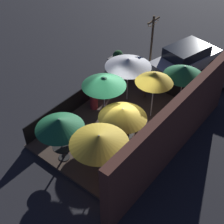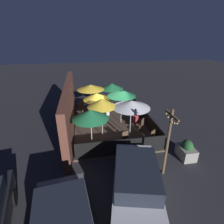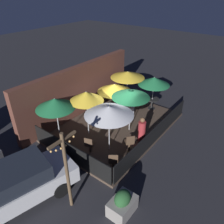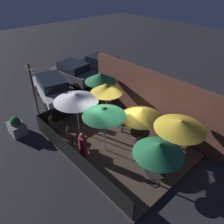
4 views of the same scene
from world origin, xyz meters
name	(u,v)px [view 3 (image 3 of 4)]	position (x,y,z in m)	size (l,w,h in m)	color
ground_plane	(116,127)	(0.00, 0.00, 0.00)	(60.00, 60.00, 0.00)	#26262B
patio_deck	(116,126)	(0.00, 0.00, 0.06)	(7.21, 5.00, 0.12)	#47382D
building_wall	(80,90)	(0.00, 2.73, 1.55)	(8.81, 0.36, 3.10)	brown
fence_front	(155,134)	(0.00, -2.46, 0.59)	(7.01, 0.05, 0.95)	black
fence_side_left	(69,152)	(-3.56, 0.00, 0.59)	(0.05, 4.80, 0.95)	black
patio_umbrella_0	(114,88)	(0.90, 0.80, 1.93)	(2.00, 2.00, 2.04)	#B2B2B7
patio_umbrella_1	(154,81)	(2.99, -0.64, 2.03)	(1.93, 1.93, 2.15)	#B2B2B7
patio_umbrella_2	(131,94)	(0.12, -0.82, 2.34)	(1.97, 1.97, 2.44)	#B2B2B7
patio_umbrella_3	(128,75)	(2.74, 1.13, 2.11)	(2.20, 2.20, 2.19)	#B2B2B7
patio_umbrella_4	(86,96)	(-1.51, 0.73, 2.36)	(1.72, 1.72, 2.49)	#B2B2B7
patio_umbrella_5	(55,103)	(-2.85, 1.47, 2.30)	(1.88, 1.88, 2.44)	#B2B2B7
patio_umbrella_6	(109,111)	(-1.85, -0.95, 2.30)	(2.24, 2.24, 2.39)	#B2B2B7
dining_table_0	(114,107)	(0.90, 0.80, 0.69)	(0.95, 0.95, 0.71)	black
dining_table_1	(152,101)	(2.99, -0.64, 0.68)	(0.85, 0.85, 0.70)	black
patio_chair_0	(114,94)	(2.40, 1.94, 0.61)	(0.56, 0.56, 0.91)	#4C3828
patio_chair_1	(113,161)	(-2.83, -1.93, 0.63)	(0.56, 0.56, 0.93)	#4C3828
patio_chair_2	(101,117)	(-0.43, 0.78, 0.62)	(0.41, 0.41, 0.91)	#4C3828
patio_chair_3	(130,142)	(-1.37, -1.81, 0.65)	(0.56, 0.56, 0.95)	#4C3828
patio_chair_4	(89,144)	(-2.63, -0.38, 0.62)	(0.51, 0.51, 0.92)	#4C3828
patron_0	(142,130)	(-0.26, -1.81, 0.72)	(0.45, 0.45, 1.33)	maroon
patron_1	(132,107)	(1.54, -0.04, 0.68)	(0.45, 0.45, 1.24)	silver
planter_box	(122,204)	(-4.21, -3.38, 0.45)	(1.03, 0.72, 1.05)	gray
light_post	(66,168)	(-5.11, -1.70, 1.87)	(1.10, 0.12, 3.30)	brown
parked_car_0	(15,185)	(-6.19, -0.01, 0.85)	(4.69, 2.70, 1.62)	silver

